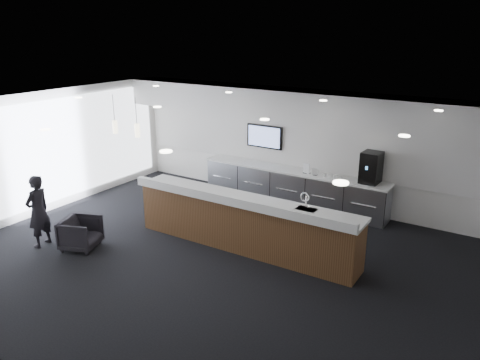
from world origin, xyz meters
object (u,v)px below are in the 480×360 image
Objects in this scene: service_counter at (244,223)px; lounge_guest at (38,211)px; armchair at (81,233)px; coffee_machine at (371,167)px.

service_counter is 3.24× the size of lounge_guest.
service_counter is 6.91× the size of armchair.
coffee_machine reaches higher than armchair.
lounge_guest is (-5.41, -5.09, -0.54)m from coffee_machine.
lounge_guest reaches higher than service_counter.
service_counter is 4.31m from lounge_guest.
lounge_guest reaches higher than armchair.
armchair is (-2.89, -1.84, -0.24)m from service_counter.
lounge_guest is at bearing 93.20° from armchair.
armchair is at bearing -131.52° from coffee_machine.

